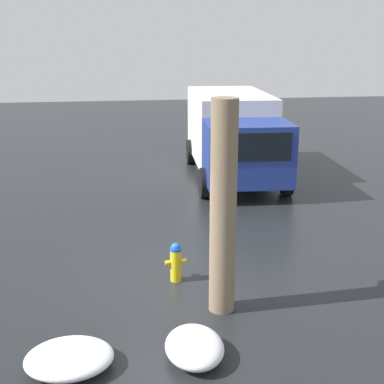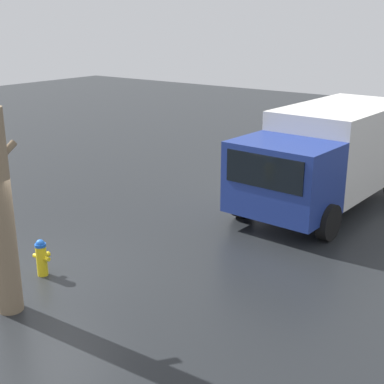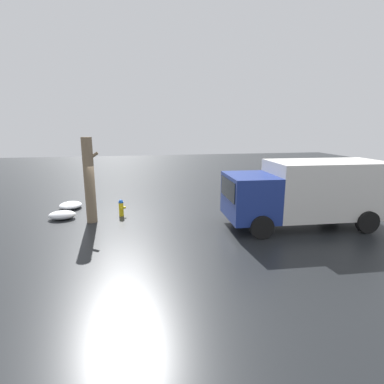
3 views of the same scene
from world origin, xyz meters
The scene contains 6 objects.
ground_plane centered at (0.00, 0.00, 0.00)m, with size 60.00×60.00×0.00m, color black.
fire_hydrant centered at (0.00, 0.00, 0.41)m, with size 0.33×0.43×0.80m.
tree_trunk centered at (-1.24, -0.67, 1.87)m, with size 0.69×0.45×3.73m.
delivery_truck centered at (7.81, -2.86, 1.52)m, with size 6.71×3.01×2.75m.
snow_pile_by_hydrant centered at (-2.64, 1.88, 0.16)m, with size 1.11×1.30×0.32m.
snow_pile_curbside centered at (-2.65, 0.03, 0.19)m, with size 1.18×0.89×0.37m.
Camera 3 is at (0.74, -14.03, 4.18)m, focal length 28.00 mm.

